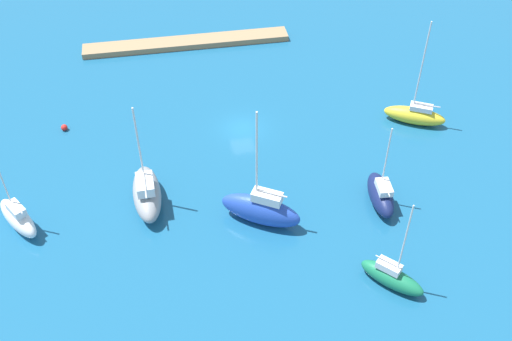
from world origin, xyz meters
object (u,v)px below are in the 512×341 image
Objects in this scene: mooring_buoy_red at (64,128)px; sailboat_blue_off_beacon at (261,209)px; sailboat_gray_near_pier at (147,193)px; sailboat_green_east_end at (392,277)px; pier_dock at (187,43)px; sailboat_white_west_end at (18,217)px; sailboat_navy_mid_basin at (381,194)px; sailboat_yellow_far_north at (415,115)px.

sailboat_blue_off_beacon is at bearing 137.50° from mooring_buoy_red.
sailboat_gray_near_pier reaches higher than sailboat_green_east_end.
sailboat_blue_off_beacon is 1.31× the size of sailboat_green_east_end.
pier_dock is at bearing -133.20° from mooring_buoy_red.
sailboat_green_east_end reaches higher than pier_dock.
sailboat_white_west_end is 1.01× the size of sailboat_navy_mid_basin.
sailboat_gray_near_pier reaches higher than pier_dock.
sailboat_blue_off_beacon reaches higher than sailboat_green_east_end.
sailboat_green_east_end is at bearing 166.86° from sailboat_blue_off_beacon.
pier_dock is 34.28m from sailboat_white_west_end.
sailboat_navy_mid_basin is at bearing 150.98° from mooring_buoy_red.
sailboat_navy_mid_basin is 34.18m from mooring_buoy_red.
sailboat_white_west_end is at bearing -155.50° from sailboat_green_east_end.
sailboat_white_west_end is at bearing 77.72° from mooring_buoy_red.
sailboat_navy_mid_basin is (-21.42, 3.72, -0.23)m from sailboat_gray_near_pier.
sailboat_navy_mid_basin is (-15.27, 32.12, 0.82)m from pier_dock.
mooring_buoy_red is at bearing 46.80° from pier_dock.
sailboat_navy_mid_basin is (-32.89, 2.73, -0.08)m from sailboat_white_west_end.
sailboat_gray_near_pier is at bearing 8.27° from sailboat_blue_off_beacon.
mooring_buoy_red is at bearing 19.75° from sailboat_yellow_far_north.
mooring_buoy_red is (29.87, -16.58, -0.85)m from sailboat_navy_mid_basin.
sailboat_yellow_far_north is at bearing 109.77° from sailboat_green_east_end.
sailboat_gray_near_pier is 1.25× the size of sailboat_navy_mid_basin.
sailboat_blue_off_beacon reaches higher than pier_dock.
pier_dock is at bearing -64.98° from sailboat_white_west_end.
sailboat_yellow_far_north is 30.13m from sailboat_gray_near_pier.
sailboat_yellow_far_north reaches higher than sailboat_navy_mid_basin.
sailboat_white_west_end is 0.81× the size of sailboat_gray_near_pier.
sailboat_yellow_far_north is at bearing -77.80° from sailboat_gray_near_pier.
sailboat_white_west_end is 11.51m from sailboat_gray_near_pier.
sailboat_green_east_end reaches higher than sailboat_navy_mid_basin.
sailboat_yellow_far_north is 22.41m from sailboat_blue_off_beacon.
pier_dock reaches higher than mooring_buoy_red.
sailboat_gray_near_pier is at bearing 84.00° from sailboat_navy_mid_basin.
pier_dock is at bearing 29.27° from sailboat_navy_mid_basin.
pier_dock is at bearing -52.85° from sailboat_blue_off_beacon.
sailboat_green_east_end reaches higher than sailboat_white_west_end.
sailboat_yellow_far_north is at bearing -118.36° from sailboat_blue_off_beacon.
sailboat_blue_off_beacon is at bearing -114.43° from sailboat_gray_near_pier.
pier_dock is 21.33m from mooring_buoy_red.
mooring_buoy_red is at bearing 30.97° from sailboat_gray_near_pier.
sailboat_yellow_far_north is 22.68m from sailboat_green_east_end.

